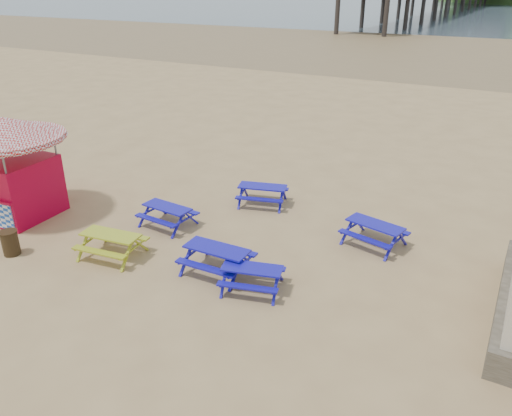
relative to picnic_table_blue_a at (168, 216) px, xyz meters
The scene contains 10 objects.
ground 3.32m from the picnic_table_blue_a, 13.42° to the right, with size 400.00×400.00×0.00m, color tan.
wet_sand 54.33m from the picnic_table_blue_a, 86.61° to the left, with size 400.00×400.00×0.00m, color olive.
picnic_table_blue_a is the anchor object (origin of this frame).
picnic_table_blue_b 3.61m from the picnic_table_blue_a, 58.17° to the left, with size 2.02×1.80×0.72m.
picnic_table_blue_c 6.68m from the picnic_table_blue_a, 17.67° to the left, with size 2.00×1.74×0.73m.
picnic_table_blue_d 4.70m from the picnic_table_blue_a, 24.00° to the right, with size 1.86×1.65×0.66m.
picnic_table_blue_e 3.43m from the picnic_table_blue_a, 28.43° to the right, with size 1.86×1.51×0.76m.
picnic_table_yellow 2.41m from the picnic_table_blue_a, 93.95° to the right, with size 1.92×1.63×0.73m.
ice_cream_kiosk 5.62m from the picnic_table_blue_a, 160.14° to the right, with size 4.11×4.11×3.46m.
litter_bin 4.75m from the picnic_table_blue_a, 127.19° to the right, with size 0.52×0.52×0.76m.
Camera 1 is at (6.58, -10.80, 7.43)m, focal length 35.00 mm.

